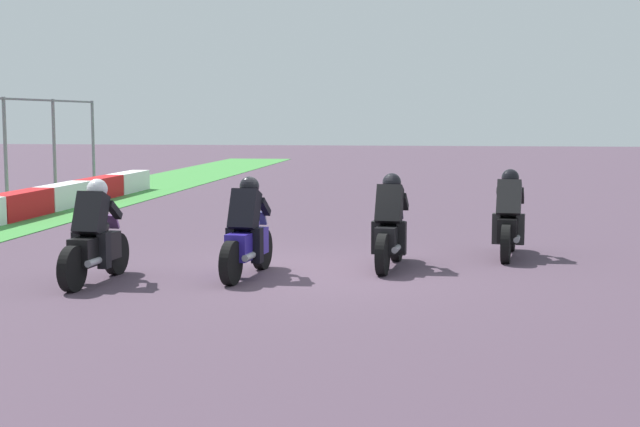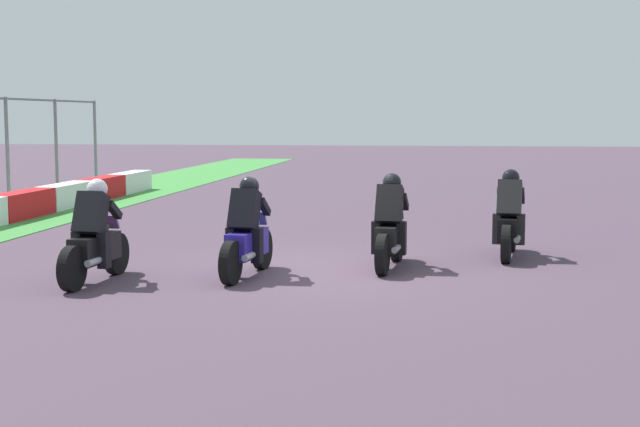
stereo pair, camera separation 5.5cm
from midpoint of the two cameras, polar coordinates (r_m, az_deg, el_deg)
name	(u,v)px [view 2 (the right image)]	position (r m, az deg, el deg)	size (l,w,h in m)	color
ground_plane	(319,271)	(14.03, 0.02, -3.68)	(120.00, 120.00, 0.00)	#4C3A4A
rider_lane_a	(509,221)	(15.67, 12.08, -0.48)	(2.04, 0.59, 1.51)	black
rider_lane_b	(390,229)	(14.27, 4.61, -1.00)	(2.04, 0.57, 1.51)	black
rider_lane_c	(247,236)	(13.49, -4.55, -1.42)	(2.04, 0.58, 1.51)	black
rider_lane_d	(95,240)	(13.37, -14.04, -1.66)	(2.04, 0.55, 1.51)	black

